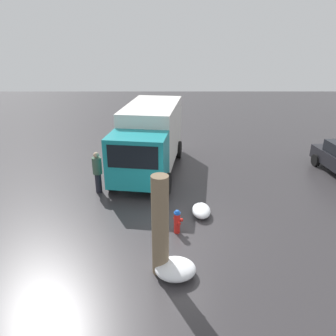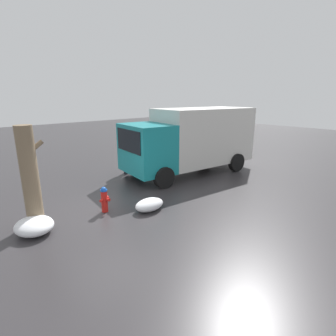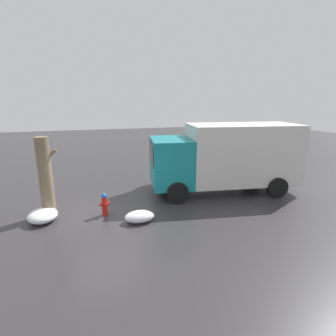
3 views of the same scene
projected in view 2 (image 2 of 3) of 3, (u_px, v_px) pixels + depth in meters
ground_plane at (105, 211)px, 8.64m from camera, size 60.00×60.00×0.00m
fire_hydrant at (104, 199)px, 8.52m from camera, size 0.41×0.33×0.86m
tree_trunk at (30, 178)px, 7.31m from camera, size 0.71×0.46×2.94m
delivery_truck at (192, 138)px, 12.72m from camera, size 6.87×3.36×3.11m
pedestrian at (126, 154)px, 12.69m from camera, size 0.39×0.39×1.79m
snow_pile_by_hydrant at (149, 205)px, 8.69m from camera, size 1.04×0.68×0.40m
snow_pile_curbside at (34, 226)px, 7.23m from camera, size 1.00×1.14×0.43m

